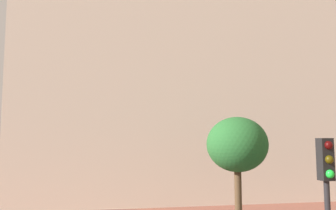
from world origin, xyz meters
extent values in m
cube|color=beige|center=(2.80, 26.13, 9.95)|extent=(24.09, 13.95, 19.91)
cube|color=beige|center=(2.50, 26.13, 15.72)|extent=(5.21, 5.21, 31.45)
cylinder|color=beige|center=(-7.75, 20.66, 11.52)|extent=(2.80, 2.80, 23.04)
cylinder|color=beige|center=(13.34, 20.66, 12.14)|extent=(2.80, 2.80, 24.28)
cube|color=black|center=(2.02, 2.99, 4.10)|extent=(0.28, 0.24, 0.90)
sphere|color=#390606|center=(2.02, 2.86, 4.40)|extent=(0.18, 0.18, 0.18)
sphere|color=#3C3306|center=(2.02, 2.86, 4.10)|extent=(0.18, 0.18, 0.18)
sphere|color=green|center=(2.02, 2.86, 3.80)|extent=(0.18, 0.18, 0.18)
cylinder|color=#4C3823|center=(3.82, 12.56, 1.53)|extent=(0.35, 0.35, 3.06)
ellipsoid|color=#235B28|center=(3.82, 12.56, 4.28)|extent=(3.07, 3.07, 2.76)
camera|label=1|loc=(-2.59, -3.61, 4.51)|focal=36.07mm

